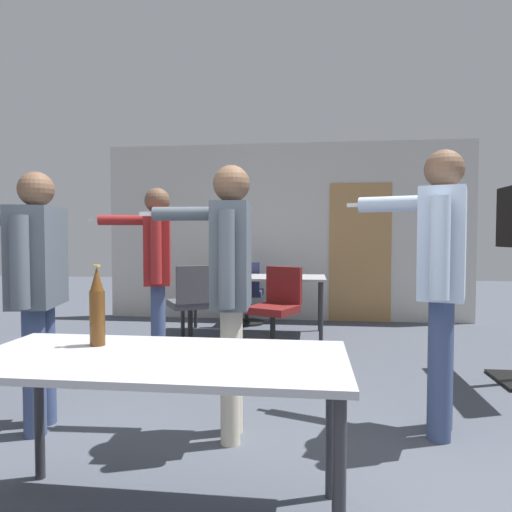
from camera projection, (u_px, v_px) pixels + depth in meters
The scene contains 11 objects.
back_wall at pixel (288, 233), 6.91m from camera, with size 5.50×0.12×2.66m.
conference_table_near at pixel (159, 374), 1.97m from camera, with size 1.62×0.73×0.75m.
conference_table_far at pixel (254, 282), 5.87m from camera, with size 1.83×0.76×0.75m.
person_far_watching at pixel (229, 273), 2.83m from camera, with size 0.78×0.58×1.70m.
person_left_plaid at pixel (36, 276), 2.95m from camera, with size 0.86×0.65×1.68m.
person_center_tall at pixel (156, 261), 4.17m from camera, with size 0.86×0.58×1.71m.
person_right_polo at pixel (440, 264), 2.89m from camera, with size 0.76×0.85×1.81m.
office_chair_near_pushed at pixel (246, 295), 6.53m from camera, with size 0.52×0.55×0.91m.
office_chair_far_right at pixel (276, 311), 5.10m from camera, with size 0.63×0.66×0.92m.
office_chair_far_left at pixel (192, 308), 5.24m from camera, with size 0.65×0.67×0.94m.
beer_bottle at pixel (97, 308), 2.14m from camera, with size 0.07×0.07×0.38m.
Camera 1 is at (0.35, -1.50, 1.27)m, focal length 32.00 mm.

